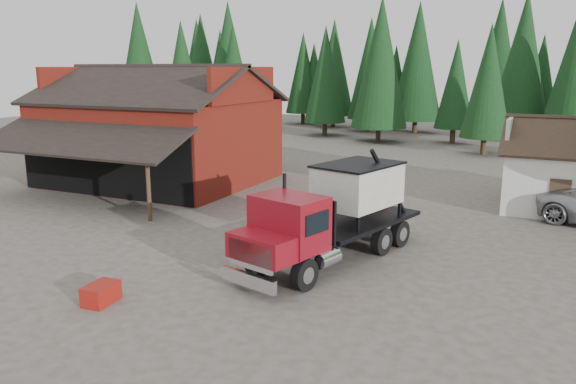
% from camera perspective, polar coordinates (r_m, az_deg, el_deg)
% --- Properties ---
extents(ground, '(120.00, 120.00, 0.00)m').
position_cam_1_polar(ground, '(22.08, -5.80, -5.89)').
color(ground, '#4E493E').
rests_on(ground, ground).
extents(red_barn, '(12.80, 13.63, 7.18)m').
position_cam_1_polar(red_barn, '(35.64, -12.99, 5.34)').
color(red_barn, maroon).
rests_on(red_barn, ground).
extents(conifer_backdrop, '(76.00, 16.00, 16.00)m').
position_cam_1_polar(conifer_backdrop, '(61.30, 14.82, 5.59)').
color(conifer_backdrop, black).
rests_on(conifer_backdrop, ground).
extents(near_pine_a, '(4.40, 4.40, 11.40)m').
position_cam_1_polar(near_pine_a, '(56.48, -10.69, 11.74)').
color(near_pine_a, '#382619').
rests_on(near_pine_a, ground).
extents(near_pine_b, '(3.96, 3.96, 10.40)m').
position_cam_1_polar(near_pine_b, '(48.19, 19.67, 10.54)').
color(near_pine_b, '#382619').
rests_on(near_pine_b, ground).
extents(near_pine_d, '(5.28, 5.28, 13.40)m').
position_cam_1_polar(near_pine_d, '(54.02, 9.39, 12.83)').
color(near_pine_d, '#382619').
rests_on(near_pine_d, ground).
extents(feed_truck, '(4.63, 9.10, 3.97)m').
position_cam_1_polar(feed_truck, '(20.39, 4.69, -1.99)').
color(feed_truck, black).
rests_on(feed_truck, ground).
extents(equip_box, '(0.78, 1.15, 0.60)m').
position_cam_1_polar(equip_box, '(18.06, -18.46, -9.76)').
color(equip_box, maroon).
rests_on(equip_box, ground).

